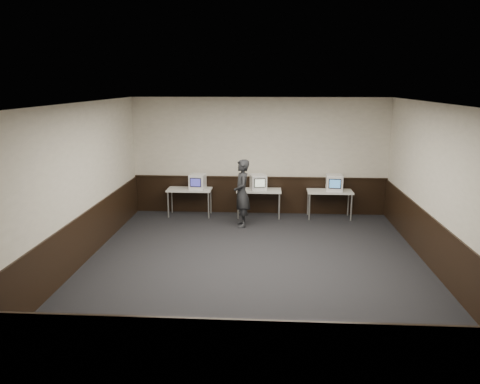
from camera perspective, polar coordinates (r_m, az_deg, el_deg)
name	(u,v)px	position (r m, az deg, el deg)	size (l,w,h in m)	color
floor	(255,267)	(9.44, 1.79, -9.08)	(8.00, 8.00, 0.00)	black
ceiling	(256,104)	(8.74, 1.95, 10.71)	(8.00, 8.00, 0.00)	white
back_wall	(260,156)	(12.89, 2.41, 4.36)	(7.00, 7.00, 0.00)	beige
front_wall	(244,270)	(5.13, 0.50, -9.47)	(7.00, 7.00, 0.00)	beige
left_wall	(77,186)	(9.71, -19.26, 0.69)	(8.00, 8.00, 0.00)	beige
right_wall	(442,191)	(9.52, 23.42, 0.11)	(8.00, 8.00, 0.00)	beige
wainscot_back	(259,195)	(13.08, 2.36, -0.42)	(6.98, 0.04, 1.00)	black
wainscot_front	(244,359)	(5.67, 0.49, -19.71)	(6.98, 0.04, 1.00)	black
wainscot_left	(82,239)	(9.98, -18.68, -5.49)	(0.04, 7.98, 1.00)	black
wainscot_right	(435,247)	(9.80, 22.72, -6.16)	(0.04, 7.98, 1.00)	black
wainscot_rail	(259,177)	(12.95, 2.38, 1.80)	(6.98, 0.06, 0.04)	black
desk_left	(190,191)	(12.85, -6.17, 0.08)	(1.20, 0.60, 0.75)	silver
desk_center	(259,192)	(12.67, 2.33, -0.04)	(1.20, 0.60, 0.75)	silver
desk_right	(330,193)	(12.77, 10.88, -0.16)	(1.20, 0.60, 0.75)	silver
emac_left	(198,182)	(12.75, -5.20, 1.27)	(0.45, 0.47, 0.41)	white
emac_center	(258,182)	(12.63, 2.25, 1.21)	(0.49, 0.51, 0.41)	white
emac_right	(334,183)	(12.74, 11.42, 1.11)	(0.46, 0.49, 0.43)	white
person	(242,193)	(11.77, 0.23, -0.16)	(0.63, 0.41, 1.72)	black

